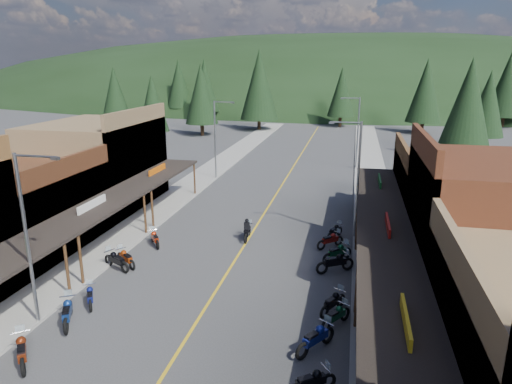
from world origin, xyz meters
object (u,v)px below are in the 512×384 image
Objects in this scene: streetlight_1 at (216,136)px; bike_east_4 at (311,381)px; bike_west_5 at (67,311)px; bike_east_5 at (316,337)px; pine_4 at (426,90)px; pine_9 at (488,104)px; pine_8 at (152,104)px; shop_west_3 at (100,164)px; pine_5 at (508,84)px; pine_7 at (179,84)px; pine_0 at (115,90)px; pine_1 at (205,85)px; bike_east_11 at (335,231)px; pine_3 at (341,92)px; bike_west_8 at (126,257)px; pine_2 at (259,85)px; shop_east_2 at (492,228)px; streetlight_2 at (356,175)px; shop_west_2 at (21,211)px; rider_on_bike at (247,231)px; bike_west_7 at (116,260)px; bike_east_8 at (335,262)px; pedestrian_east_a at (379,341)px; bike_east_6 at (336,315)px; bike_east_7 at (333,302)px; bike_west_4 at (22,350)px; pine_11 at (468,101)px; bike_west_6 at (90,295)px; streetlight_0 at (29,233)px; pine_10 at (201,94)px; shop_east_3 at (452,195)px; streetlight_3 at (357,130)px; bike_east_10 at (330,239)px.

streetlight_1 is 32.85m from bike_east_4.
bike_east_5 is (11.28, 0.34, -0.00)m from bike_west_5.
pine_4 is 16.18m from pine_9.
shop_west_3 is at bearing -74.03° from pine_8.
pine_5 reaches higher than pine_7.
pine_0 is 17.90m from pine_1.
pine_3 is at bearing 117.51° from bike_east_11.
pine_7 is 92.37m from bike_east_4.
streetlight_1 is 0.64× the size of pine_1.
pine_9 is 5.32× the size of bike_west_8.
pine_2 is 1.30× the size of pine_9.
streetlight_2 is (-6.83, 6.30, 0.94)m from shop_east_2.
rider_on_bike is at bearing 18.00° from shop_west_2.
bike_west_7 is 0.94× the size of bike_east_8.
pedestrian_east_a reaches higher than bike_east_4.
bike_west_7 is (-40.40, -72.01, -7.37)m from pine_5.
shop_west_2 is 4.98× the size of bike_west_7.
pine_1 is 83.79m from bike_east_4.
bike_east_6 is at bearing -27.91° from bike_east_8.
pedestrian_east_a is at bearing -98.60° from pine_4.
streetlight_2 is 10.95m from bike_east_7.
streetlight_1 is at bearing 53.38° from bike_west_4.
pedestrian_east_a is (-11.92, -43.62, -6.23)m from pine_11.
pine_5 reaches higher than streetlight_2.
bike_west_8 is (-0.37, 6.27, -0.08)m from bike_west_5.
bike_east_7 reaches higher than bike_west_6.
pine_4 reaches higher than pine_8.
streetlight_0 reaches higher than pedestrian_east_a.
pine_9 is at bearing 1.35° from bike_west_8.
pine_9 is 51.82m from bike_east_6.
streetlight_0 is 15.44m from pedestrian_east_a.
pine_7 is at bearing 151.03° from pine_9.
shop_west_2 reaches higher than bike_east_11.
pine_2 is at bearing 45.00° from pine_10.
pine_3 is 71.95m from pedestrian_east_a.
bike_west_6 is at bearing -139.28° from bike_west_8.
pine_4 is at bearing 108.31° from bike_east_7.
rider_on_bike is (6.92, 12.16, -3.83)m from streetlight_0.
bike_west_8 is at bearing -151.39° from shop_east_3.
shop_east_2 reaches higher than bike_west_5.
streetlight_3 is 60.34m from pine_7.
bike_east_10 is at bearing -61.83° from pine_7.
pine_3 is at bearing 5.19° from pine_0.
pine_7 is at bearing 165.32° from bike_east_10.
bike_east_10 is at bearing 9.76° from bike_west_6.
pine_4 is at bearing 102.62° from bike_east_11.
bike_east_6 is at bearing -54.67° from pine_0.
bike_west_7 is at bearing -98.95° from pine_3.
bike_east_5 is 1.00× the size of bike_east_8.
bike_east_10 is (27.55, -34.12, -5.39)m from pine_8.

